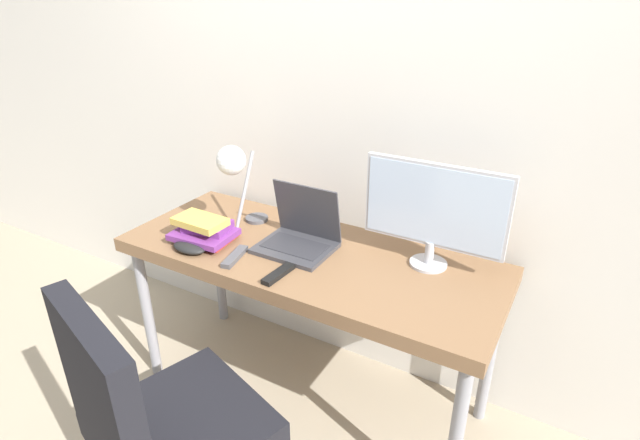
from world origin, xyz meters
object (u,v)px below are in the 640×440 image
(office_chair, at_px, (155,421))
(book_stack, at_px, (205,230))
(monitor, at_px, (434,210))
(desk_lamp, at_px, (234,167))
(game_controller, at_px, (189,247))
(laptop, at_px, (299,235))

(office_chair, relative_size, book_stack, 3.75)
(monitor, xyz_separation_m, desk_lamp, (-0.84, -0.14, 0.07))
(office_chair, bearing_deg, game_controller, 122.30)
(laptop, distance_m, book_stack, 0.41)
(book_stack, bearing_deg, desk_lamp, 64.29)
(book_stack, bearing_deg, office_chair, -61.36)
(office_chair, relative_size, game_controller, 6.43)
(office_chair, bearing_deg, monitor, 61.82)
(book_stack, distance_m, game_controller, 0.11)
(monitor, relative_size, desk_lamp, 1.38)
(monitor, bearing_deg, laptop, -166.24)
(desk_lamp, height_order, office_chair, desk_lamp)
(office_chair, bearing_deg, desk_lamp, 110.38)
(monitor, height_order, game_controller, monitor)
(laptop, xyz_separation_m, game_controller, (-0.37, -0.27, -0.03))
(desk_lamp, bearing_deg, office_chair, -69.62)
(desk_lamp, relative_size, book_stack, 1.51)
(game_controller, bearing_deg, monitor, 23.63)
(book_stack, bearing_deg, laptop, 22.28)
(monitor, distance_m, game_controller, 1.01)
(desk_lamp, bearing_deg, game_controller, -103.53)
(monitor, bearing_deg, book_stack, -162.55)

